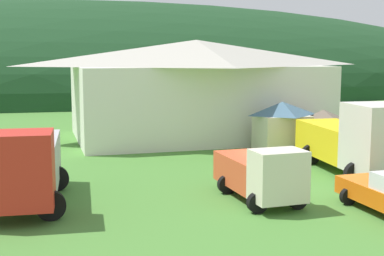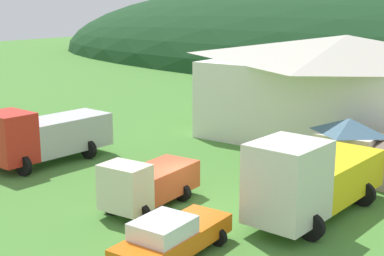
# 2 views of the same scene
# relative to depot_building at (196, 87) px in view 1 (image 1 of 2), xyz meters

# --- Properties ---
(ground_plane) EXTENTS (200.00, 200.00, 0.00)m
(ground_plane) POSITION_rel_depot_building_xyz_m (-1.07, -16.08, -3.59)
(ground_plane) COLOR #477F33
(forested_hill_backdrop) EXTENTS (148.82, 60.00, 27.85)m
(forested_hill_backdrop) POSITION_rel_depot_building_xyz_m (-1.07, 49.71, -3.59)
(forested_hill_backdrop) COLOR #193D1E
(forested_hill_backdrop) RESTS_ON ground
(depot_building) EXTENTS (18.27, 11.61, 6.97)m
(depot_building) POSITION_rel_depot_building_xyz_m (0.00, 0.00, 0.00)
(depot_building) COLOR white
(depot_building) RESTS_ON ground
(play_shed_cream) EXTENTS (3.21, 2.61, 3.13)m
(play_shed_cream) POSITION_rel_depot_building_xyz_m (3.21, -7.50, -1.98)
(play_shed_cream) COLOR beige
(play_shed_cream) RESTS_ON ground
(play_shed_pink) EXTENTS (2.41, 2.77, 2.59)m
(play_shed_pink) POSITION_rel_depot_building_xyz_m (5.88, -7.68, -2.26)
(play_shed_pink) COLOR beige
(play_shed_pink) RESTS_ON ground
(crane_truck_red) EXTENTS (3.75, 7.39, 3.28)m
(crane_truck_red) POSITION_rel_depot_building_xyz_m (-11.70, -15.27, -1.93)
(crane_truck_red) COLOR red
(crane_truck_red) RESTS_ON ground
(light_truck_cream) EXTENTS (2.64, 5.13, 2.38)m
(light_truck_cream) POSITION_rel_depot_building_xyz_m (-2.37, -17.29, -2.42)
(light_truck_cream) COLOR beige
(light_truck_cream) RESTS_ON ground
(flatbed_truck_yellow) EXTENTS (3.68, 8.39, 3.74)m
(flatbed_truck_yellow) POSITION_rel_depot_building_xyz_m (4.07, -14.27, -1.77)
(flatbed_truck_yellow) COLOR silver
(flatbed_truck_yellow) RESTS_ON ground
(traffic_cone_near_pickup) EXTENTS (0.36, 0.36, 0.57)m
(traffic_cone_near_pickup) POSITION_rel_depot_building_xyz_m (1.66, -18.49, -3.59)
(traffic_cone_near_pickup) COLOR orange
(traffic_cone_near_pickup) RESTS_ON ground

